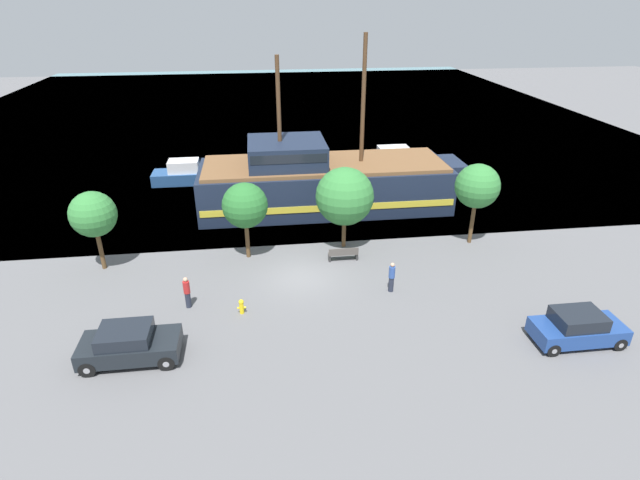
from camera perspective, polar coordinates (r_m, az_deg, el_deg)
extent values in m
plane|color=#5B5B5E|center=(27.48, -2.22, -4.23)|extent=(160.00, 160.00, 0.00)
plane|color=slate|center=(69.05, -5.72, 14.51)|extent=(80.00, 80.00, 0.00)
cube|color=#192338|center=(36.06, 0.48, 6.16)|extent=(17.54, 5.98, 3.08)
cube|color=gold|center=(36.22, 0.48, 5.47)|extent=(17.19, 6.06, 0.45)
cube|color=#192338|center=(38.25, 14.65, 7.23)|extent=(1.40, 3.29, 2.16)
cube|color=brown|center=(35.52, 0.49, 8.68)|extent=(16.84, 5.50, 0.25)
cube|color=#192338|center=(35.00, -3.84, 9.96)|extent=(5.26, 4.78, 1.63)
cube|color=black|center=(34.93, -3.85, 10.35)|extent=(5.00, 4.84, 0.59)
cylinder|color=#4C331E|center=(34.90, 4.97, 15.64)|extent=(0.28, 0.28, 8.45)
cylinder|color=#4C331E|center=(34.30, -4.74, 14.39)|extent=(0.28, 0.28, 7.18)
cube|color=navy|center=(42.67, -14.57, 7.02)|extent=(6.02, 2.11, 0.94)
cube|color=silver|center=(42.45, -15.32, 8.17)|extent=(2.41, 1.65, 0.94)
cube|color=black|center=(42.35, -14.34, 8.25)|extent=(0.12, 1.48, 0.75)
cube|color=#2D333D|center=(46.46, 8.93, 8.98)|extent=(6.75, 2.14, 0.74)
cube|color=silver|center=(46.09, 8.39, 9.94)|extent=(2.70, 1.67, 0.91)
cube|color=black|center=(46.31, 9.37, 9.95)|extent=(0.12, 1.50, 0.73)
cube|color=navy|center=(25.14, 27.35, -9.19)|extent=(3.94, 1.74, 0.72)
cube|color=black|center=(24.73, 27.43, -7.98)|extent=(2.05, 1.57, 0.60)
cylinder|color=black|center=(25.66, 31.04, -10.15)|extent=(0.61, 0.22, 0.61)
cylinder|color=gray|center=(25.66, 31.04, -10.15)|extent=(0.23, 0.25, 0.23)
cylinder|color=black|center=(26.64, 29.11, -8.28)|extent=(0.61, 0.22, 0.61)
cylinder|color=gray|center=(26.64, 29.11, -8.28)|extent=(0.23, 0.25, 0.23)
cylinder|color=black|center=(23.98, 25.09, -11.30)|extent=(0.61, 0.22, 0.61)
cylinder|color=gray|center=(23.98, 25.09, -11.30)|extent=(0.23, 0.25, 0.23)
cylinder|color=black|center=(25.02, 23.30, -9.23)|extent=(0.61, 0.22, 0.61)
cylinder|color=gray|center=(25.02, 23.30, -9.23)|extent=(0.23, 0.25, 0.23)
cube|color=black|center=(22.87, -20.85, -11.37)|extent=(4.08, 1.90, 0.74)
cube|color=black|center=(22.52, -21.42, -10.05)|extent=(2.12, 1.71, 0.57)
cylinder|color=black|center=(22.03, -17.15, -13.25)|extent=(0.69, 0.22, 0.69)
cylinder|color=gray|center=(22.03, -17.15, -13.25)|extent=(0.26, 0.25, 0.26)
cylinder|color=black|center=(23.37, -16.55, -10.59)|extent=(0.69, 0.22, 0.69)
cylinder|color=gray|center=(23.37, -16.55, -10.59)|extent=(0.26, 0.25, 0.26)
cylinder|color=black|center=(22.83, -25.05, -13.23)|extent=(0.69, 0.22, 0.69)
cylinder|color=gray|center=(22.83, -25.05, -13.23)|extent=(0.26, 0.25, 0.26)
cylinder|color=black|center=(24.12, -23.97, -10.68)|extent=(0.69, 0.22, 0.69)
cylinder|color=gray|center=(24.12, -23.97, -10.68)|extent=(0.26, 0.25, 0.26)
cylinder|color=yellow|center=(24.68, -8.95, -7.71)|extent=(0.22, 0.22, 0.56)
sphere|color=yellow|center=(24.48, -9.01, -7.01)|extent=(0.25, 0.25, 0.25)
cylinder|color=yellow|center=(24.67, -9.33, -7.67)|extent=(0.10, 0.09, 0.09)
cylinder|color=yellow|center=(24.66, -8.58, -7.63)|extent=(0.10, 0.09, 0.09)
cube|color=#4C4742|center=(28.98, 2.65, -1.56)|extent=(1.73, 0.45, 0.05)
cube|color=#4C4742|center=(28.71, 2.73, -1.34)|extent=(1.73, 0.06, 0.40)
cube|color=#2D2D2D|center=(28.97, 1.08, -2.04)|extent=(0.12, 0.36, 0.40)
cube|color=#2D2D2D|center=(29.23, 4.20, -1.85)|extent=(0.12, 0.36, 0.40)
cylinder|color=#232838|center=(26.28, 8.13, -5.02)|extent=(0.27, 0.27, 0.82)
cylinder|color=#2D4C93|center=(25.91, 8.23, -3.65)|extent=(0.32, 0.32, 0.63)
sphere|color=tan|center=(25.70, 8.29, -2.83)|extent=(0.22, 0.22, 0.22)
cylinder|color=#232838|center=(25.60, -14.83, -6.62)|extent=(0.27, 0.27, 0.83)
cylinder|color=#B22323|center=(25.22, -15.02, -5.23)|extent=(0.32, 0.32, 0.64)
sphere|color=tan|center=(25.01, -15.14, -4.38)|extent=(0.22, 0.22, 0.22)
cylinder|color=brown|center=(30.35, -23.76, -1.08)|extent=(0.24, 0.24, 2.27)
sphere|color=#337A38|center=(29.49, -24.52, 2.70)|extent=(2.49, 2.49, 2.49)
cylinder|color=brown|center=(29.35, -8.30, -0.01)|extent=(0.24, 0.24, 2.16)
sphere|color=#286B2D|center=(28.46, -8.58, 3.93)|extent=(2.59, 2.59, 2.59)
cylinder|color=brown|center=(30.38, 2.74, 0.84)|extent=(0.24, 0.24, 1.81)
sphere|color=#337A38|center=(29.44, 2.84, 5.01)|extent=(3.45, 3.45, 3.45)
cylinder|color=brown|center=(32.07, 16.97, 1.84)|extent=(0.24, 0.24, 2.59)
sphere|color=#337A38|center=(31.19, 17.55, 5.90)|extent=(2.65, 2.65, 2.65)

